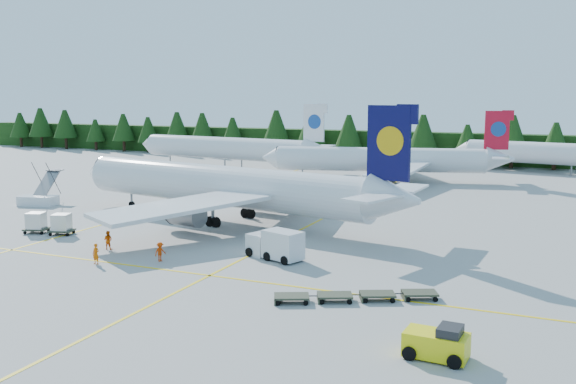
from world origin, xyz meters
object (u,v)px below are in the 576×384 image
at_px(service_truck, 275,244).
at_px(baggage_tug, 438,343).
at_px(airliner_red, 376,160).
at_px(airstairs, 40,198).
at_px(airliner_navy, 214,185).

xyz_separation_m(service_truck, baggage_tug, (16.25, -15.14, -0.38)).
distance_m(airliner_red, airstairs, 49.63).
xyz_separation_m(airliner_navy, airstairs, (-24.60, -0.31, -2.91)).
height_order(airstairs, service_truck, airstairs).
xyz_separation_m(airliner_navy, service_truck, (12.92, -12.43, -2.55)).
distance_m(airliner_navy, airliner_red, 38.36).
bearing_deg(baggage_tug, airstairs, 156.48).
distance_m(airliner_navy, baggage_tug, 40.24).
height_order(airliner_red, airstairs, airliner_red).
relative_size(airliner_red, baggage_tug, 11.27).
bearing_deg(baggage_tug, service_truck, 140.40).
relative_size(airliner_navy, baggage_tug, 12.93).
bearing_deg(baggage_tug, airliner_navy, 139.98).
xyz_separation_m(airliner_red, baggage_tug, (21.91, -65.23, -2.48)).
distance_m(airliner_red, baggage_tug, 68.86).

